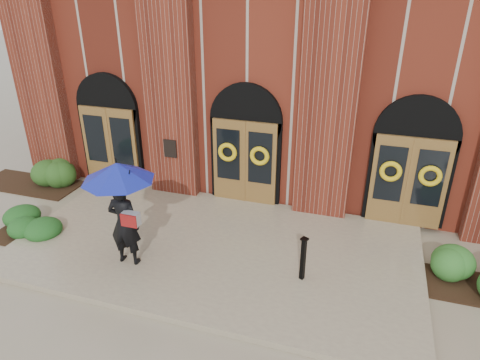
% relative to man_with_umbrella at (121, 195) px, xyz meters
% --- Properties ---
extents(ground, '(90.00, 90.00, 0.00)m').
position_rel_man_with_umbrella_xyz_m(ground, '(1.71, 1.07, -1.93)').
color(ground, gray).
rests_on(ground, ground).
extents(landing, '(10.00, 5.30, 0.15)m').
position_rel_man_with_umbrella_xyz_m(landing, '(1.71, 1.22, -1.85)').
color(landing, tan).
rests_on(landing, ground).
extents(church_building, '(16.20, 12.53, 7.00)m').
position_rel_man_with_umbrella_xyz_m(church_building, '(1.71, 9.86, 1.57)').
color(church_building, maroon).
rests_on(church_building, ground).
extents(man_with_umbrella, '(1.68, 1.68, 2.54)m').
position_rel_man_with_umbrella_xyz_m(man_with_umbrella, '(0.00, 0.00, 0.00)').
color(man_with_umbrella, black).
rests_on(man_with_umbrella, landing).
extents(metal_post, '(0.19, 0.19, 1.06)m').
position_rel_man_with_umbrella_xyz_m(metal_post, '(4.03, 0.59, -1.22)').
color(metal_post, black).
rests_on(metal_post, landing).
extents(hedge_wall_left, '(3.12, 1.25, 0.80)m').
position_rel_man_with_umbrella_xyz_m(hedge_wall_left, '(-5.55, 2.94, -1.53)').
color(hedge_wall_left, '#244918').
rests_on(hedge_wall_left, ground).
extents(hedge_front_left, '(1.42, 1.22, 0.50)m').
position_rel_man_with_umbrella_xyz_m(hedge_front_left, '(-3.46, 0.46, -1.68)').
color(hedge_front_left, '#1B4B1A').
rests_on(hedge_front_left, ground).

